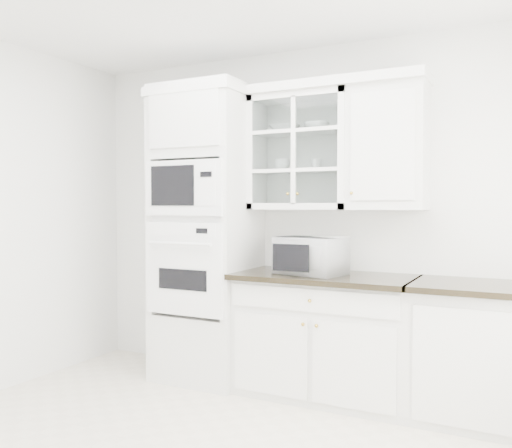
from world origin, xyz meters
The scene contains 12 objects.
room_shell centered at (0.00, 0.43, 1.78)m, with size 4.00×3.50×2.70m.
oven_column centered at (-0.75, 1.42, 1.20)m, with size 0.76×0.68×2.40m.
base_cabinet_run centered at (0.28, 1.45, 0.46)m, with size 1.32×0.67×0.92m.
extra_base_cabinet centered at (1.28, 1.45, 0.46)m, with size 0.72×0.67×0.92m.
upper_cabinet_glass centered at (0.03, 1.58, 1.85)m, with size 0.80×0.33×0.90m.
upper_cabinet_solid centered at (0.71, 1.58, 1.85)m, with size 0.55×0.33×0.90m, color silver.
crown_molding centered at (-0.07, 1.56, 2.33)m, with size 2.14×0.38×0.07m, color white.
countertop_microwave centered at (0.19, 1.41, 1.06)m, with size 0.48×0.40×0.28m, color white.
bowl_a centered at (-0.12, 1.58, 2.04)m, with size 0.24×0.24×0.06m, color white.
bowl_b centered at (0.16, 1.57, 2.04)m, with size 0.19×0.19×0.06m, color white.
cup_a centered at (-0.15, 1.60, 1.76)m, with size 0.12×0.12×0.09m, color white.
cup_b centered at (0.15, 1.59, 1.75)m, with size 0.09×0.09×0.08m, color white.
Camera 1 is at (1.64, -2.37, 1.43)m, focal length 38.00 mm.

